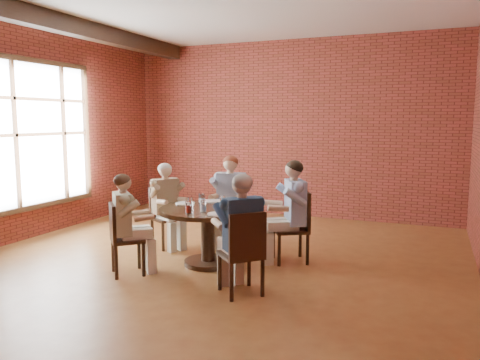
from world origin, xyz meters
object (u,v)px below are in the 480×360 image
at_px(diner_d, 127,225).
at_px(diner_a, 291,212).
at_px(dining_table, 208,225).
at_px(diner_c, 167,206).
at_px(chair_a, 297,223).
at_px(diner_e, 241,234).
at_px(chair_c, 165,214).
at_px(chair_e, 244,250).
at_px(chair_b, 232,210).
at_px(chair_d, 121,236).
at_px(smartphone, 218,213).
at_px(diner_b, 230,201).

bearing_deg(diner_d, diner_a, -97.35).
height_order(dining_table, diner_c, diner_c).
distance_m(chair_a, diner_a, 0.19).
height_order(dining_table, diner_e, diner_e).
height_order(diner_a, diner_c, diner_a).
xyz_separation_m(dining_table, chair_c, (-1.00, 0.57, -0.04)).
xyz_separation_m(diner_c, chair_e, (1.78, -1.37, -0.12)).
bearing_deg(chair_b, chair_d, -116.47).
height_order(chair_b, chair_d, chair_b).
distance_m(chair_c, diner_e, 2.24).
relative_size(chair_c, chair_e, 0.96).
xyz_separation_m(diner_d, smartphone, (1.01, 0.45, 0.14)).
xyz_separation_m(diner_d, chair_e, (1.58, -0.13, -0.11)).
bearing_deg(diner_d, chair_b, -61.91).
height_order(chair_a, chair_b, chair_a).
relative_size(chair_a, chair_c, 1.07).
xyz_separation_m(dining_table, diner_e, (0.78, -0.78, 0.13)).
xyz_separation_m(diner_c, diner_e, (1.72, -1.31, 0.03)).
xyz_separation_m(dining_table, diner_a, (0.95, 0.54, 0.15)).
height_order(chair_b, diner_b, diner_b).
bearing_deg(chair_c, diner_a, -61.11).
distance_m(chair_b, diner_d, 1.92).
distance_m(chair_a, smartphone, 1.16).
relative_size(chair_a, chair_b, 1.01).
bearing_deg(diner_a, diner_c, -119.40).
bearing_deg(chair_e, chair_a, -142.53).
bearing_deg(dining_table, chair_b, 97.59).
height_order(chair_b, chair_e, chair_b).
distance_m(diner_a, diner_e, 1.33).
height_order(dining_table, diner_a, diner_a).
bearing_deg(diner_d, diner_e, -136.53).
xyz_separation_m(dining_table, diner_c, (-0.93, 0.53, 0.09)).
xyz_separation_m(chair_e, smartphone, (-0.57, 0.57, 0.25)).
bearing_deg(dining_table, diner_b, 97.59).
relative_size(chair_a, diner_b, 0.71).
bearing_deg(chair_a, chair_c, -119.21).
height_order(chair_a, chair_d, chair_a).
bearing_deg(chair_e, diner_d, -49.67).
xyz_separation_m(diner_a, chair_e, (-0.11, -1.38, -0.17)).
bearing_deg(diner_b, diner_c, -155.79).
bearing_deg(diner_b, diner_d, -116.65).
relative_size(chair_a, chair_d, 1.07).
distance_m(chair_c, diner_d, 1.31).
bearing_deg(diner_c, diner_b, -28.59).
distance_m(chair_a, chair_b, 1.29).
bearing_deg(chair_a, diner_e, -39.88).
bearing_deg(diner_d, chair_d, 90.00).
bearing_deg(dining_table, smartphone, -44.28).
xyz_separation_m(diner_a, diner_c, (-1.89, -0.01, -0.05)).
xyz_separation_m(dining_table, chair_b, (-0.15, 1.11, -0.02)).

